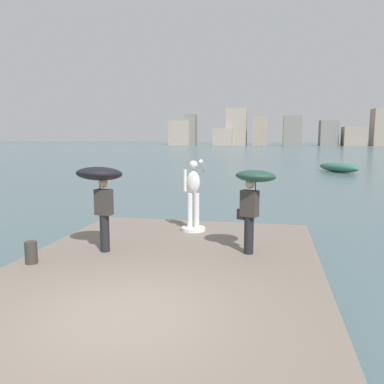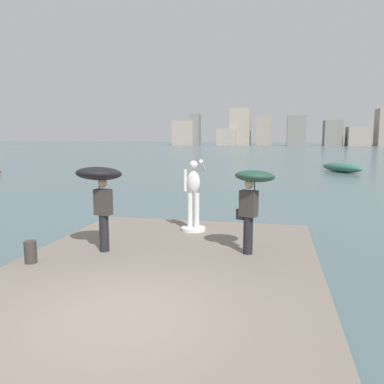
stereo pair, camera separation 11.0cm
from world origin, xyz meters
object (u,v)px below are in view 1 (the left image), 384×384
object	(u,v)px
statue_white_figure	(193,199)
boat_rightward	(338,167)
onlooker_right	(253,189)
onlooker_left	(101,183)
mooring_bollard	(31,252)

from	to	relation	value
statue_white_figure	boat_rightward	world-z (taller)	statue_white_figure
onlooker_right	boat_rightward	bearing A→B (deg)	77.32
statue_white_figure	onlooker_right	xyz separation A→B (m)	(1.78, -1.98, 0.59)
statue_white_figure	boat_rightward	bearing A→B (deg)	72.64
onlooker_left	onlooker_right	xyz separation A→B (m)	(3.50, 0.45, -0.12)
mooring_bollard	boat_rightward	xyz separation A→B (m)	(10.76, 29.07, -0.23)
onlooker_left	mooring_bollard	distance (m)	2.13
mooring_bollard	boat_rightward	size ratio (longest dim) A/B	0.10
onlooker_right	statue_white_figure	bearing A→B (deg)	132.00
onlooker_left	onlooker_right	distance (m)	3.53
statue_white_figure	onlooker_left	bearing A→B (deg)	-125.26
onlooker_right	boat_rightward	world-z (taller)	onlooker_right
mooring_bollard	onlooker_left	bearing A→B (deg)	47.58
onlooker_left	statue_white_figure	bearing A→B (deg)	54.74
onlooker_left	mooring_bollard	xyz separation A→B (m)	(-1.09, -1.19, -1.38)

